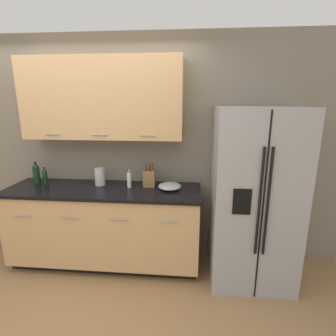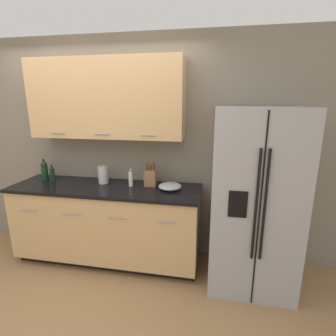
# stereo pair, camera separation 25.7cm
# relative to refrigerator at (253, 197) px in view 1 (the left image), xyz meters

# --- Properties ---
(ground_plane) EXTENTS (14.00, 14.00, 0.00)m
(ground_plane) POSITION_rel_refrigerator_xyz_m (-1.77, -0.95, -0.91)
(ground_plane) COLOR #997047
(wall_back) EXTENTS (10.00, 0.39, 2.60)m
(wall_back) POSITION_rel_refrigerator_xyz_m (-1.73, 0.37, 0.55)
(wall_back) COLOR gray
(wall_back) RESTS_ON ground_plane
(counter_unit) EXTENTS (2.16, 0.64, 0.93)m
(counter_unit) POSITION_rel_refrigerator_xyz_m (-1.62, 0.07, -0.44)
(counter_unit) COLOR black
(counter_unit) RESTS_ON ground_plane
(refrigerator) EXTENTS (0.83, 0.79, 1.82)m
(refrigerator) POSITION_rel_refrigerator_xyz_m (0.00, 0.00, 0.00)
(refrigerator) COLOR #9E9EA0
(refrigerator) RESTS_ON ground_plane
(knife_block) EXTENTS (0.13, 0.11, 0.28)m
(knife_block) POSITION_rel_refrigerator_xyz_m (-1.11, 0.19, 0.12)
(knife_block) COLOR olive
(knife_block) RESTS_ON counter_unit
(wine_bottle) EXTENTS (0.08, 0.08, 0.26)m
(wine_bottle) POSITION_rel_refrigerator_xyz_m (-2.44, 0.17, 0.14)
(wine_bottle) COLOR black
(wine_bottle) RESTS_ON counter_unit
(soap_dispenser) EXTENTS (0.05, 0.05, 0.21)m
(soap_dispenser) POSITION_rel_refrigerator_xyz_m (-1.33, 0.13, 0.11)
(soap_dispenser) COLOR silver
(soap_dispenser) RESTS_ON counter_unit
(oil_bottle) EXTENTS (0.06, 0.06, 0.20)m
(oil_bottle) POSITION_rel_refrigerator_xyz_m (-2.33, 0.15, 0.11)
(oil_bottle) COLOR black
(oil_bottle) RESTS_ON counter_unit
(steel_canister) EXTENTS (0.12, 0.12, 0.22)m
(steel_canister) POSITION_rel_refrigerator_xyz_m (-1.69, 0.19, 0.12)
(steel_canister) COLOR #B7B7BA
(steel_canister) RESTS_ON counter_unit
(mixing_bowl) EXTENTS (0.25, 0.25, 0.07)m
(mixing_bowl) POSITION_rel_refrigerator_xyz_m (-0.87, 0.10, 0.05)
(mixing_bowl) COLOR #A3A3A5
(mixing_bowl) RESTS_ON counter_unit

